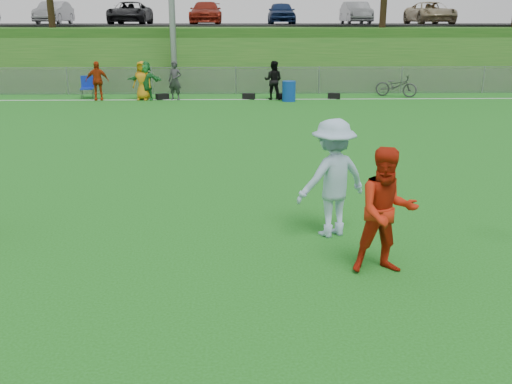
{
  "coord_description": "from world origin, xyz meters",
  "views": [
    {
      "loc": [
        0.16,
        -7.64,
        3.51
      ],
      "look_at": [
        0.4,
        0.5,
        1.02
      ],
      "focal_mm": 40.0,
      "sensor_mm": 36.0,
      "label": 1
    }
  ],
  "objects_px": {
    "player_blue": "(332,178)",
    "recycling_bin": "(289,91)",
    "player_red_center": "(387,211)",
    "bicycle": "(396,86)"
  },
  "relations": [
    {
      "from": "player_blue",
      "to": "recycling_bin",
      "type": "xyz_separation_m",
      "value": [
        0.65,
        16.07,
        -0.55
      ]
    },
    {
      "from": "player_red_center",
      "to": "recycling_bin",
      "type": "relative_size",
      "value": 2.09
    },
    {
      "from": "bicycle",
      "to": "recycling_bin",
      "type": "bearing_deg",
      "value": 132.48
    },
    {
      "from": "player_blue",
      "to": "bicycle",
      "type": "bearing_deg",
      "value": -133.63
    },
    {
      "from": "player_red_center",
      "to": "bicycle",
      "type": "distance_m",
      "value": 19.65
    },
    {
      "from": "player_red_center",
      "to": "player_blue",
      "type": "height_order",
      "value": "player_blue"
    },
    {
      "from": "player_blue",
      "to": "recycling_bin",
      "type": "relative_size",
      "value": 2.25
    },
    {
      "from": "player_blue",
      "to": "bicycle",
      "type": "xyz_separation_m",
      "value": [
        5.75,
        17.46,
        -0.48
      ]
    },
    {
      "from": "player_red_center",
      "to": "recycling_bin",
      "type": "distance_m",
      "value": 17.56
    },
    {
      "from": "player_red_center",
      "to": "player_blue",
      "type": "distance_m",
      "value": 1.58
    }
  ]
}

